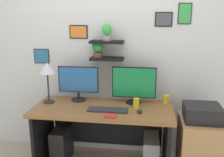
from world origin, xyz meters
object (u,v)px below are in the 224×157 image
printer (202,113)px  computer_tower_right (151,152)px  desk (104,123)px  drawer_cabinet (199,148)px  monitor_right (134,84)px  desk_lamp (47,71)px  computer_tower_left (62,144)px  monitor_left (78,82)px  keyboard (108,110)px  pen_cup (166,99)px  scissors_tray (110,116)px  water_cup (136,103)px  computer_mouse (140,111)px

printer → computer_tower_right: size_ratio=0.95×
printer → computer_tower_right: printer is taller
desk → drawer_cabinet: size_ratio=2.36×
monitor_right → desk_lamp: bearing=-172.4°
monitor_right → computer_tower_left: 1.16m
desk → monitor_left: (-0.34, 0.16, 0.44)m
keyboard → pen_cup: size_ratio=4.40×
pen_cup → computer_tower_left: pen_cup is taller
drawer_cabinet → printer: size_ratio=1.77×
monitor_left → monitor_right: bearing=0.0°
desk → computer_tower_left: bearing=179.2°
monitor_left → scissors_tray: 0.70m
keyboard → scissors_tray: scissors_tray is taller
keyboard → drawer_cabinet: bearing=3.4°
desk → drawer_cabinet: 1.11m
printer → water_cup: bearing=173.3°
drawer_cabinet → computer_tower_right: size_ratio=1.68×
computer_mouse → drawer_cabinet: bearing=5.7°
keyboard → pen_cup: 0.74m
desk_lamp → scissors_tray: 0.95m
monitor_right → drawer_cabinet: (0.75, -0.25, -0.64)m
computer_mouse → water_cup: (-0.04, 0.15, 0.04)m
monitor_right → desk_lamp: desk_lamp is taller
printer → scissors_tray: bearing=-166.3°
scissors_tray → printer: printer is taller
desk → desk_lamp: bearing=177.6°
desk → monitor_right: (0.34, 0.16, 0.44)m
monitor_left → scissors_tray: bearing=-45.9°
desk → monitor_left: bearing=154.3°
printer → pen_cup: bearing=142.1°
water_cup → drawer_cabinet: (0.71, -0.08, -0.47)m
computer_tower_right → monitor_left: bearing=171.3°
desk → pen_cup: (0.72, 0.20, 0.26)m
monitor_right → computer_tower_right: bearing=-31.6°
computer_mouse → desk_lamp: bearing=170.7°
keyboard → computer_mouse: 0.35m
water_cup → printer: water_cup is taller
computer_tower_left → computer_tower_right: bearing=0.9°
drawer_cabinet → printer: (0.00, -0.00, 0.42)m
monitor_right → computer_tower_left: size_ratio=1.20×
pen_cup → water_cup: bearing=-149.8°
keyboard → desk: bearing=116.5°
desk_lamp → water_cup: 1.10m
desk_lamp → scissors_tray: desk_lamp is taller
monitor_right → scissors_tray: 0.57m
computer_mouse → printer: bearing=5.7°
scissors_tray → desk_lamp: bearing=156.5°
drawer_cabinet → monitor_left: bearing=170.1°
monitor_left → computer_tower_right: monitor_left is taller
monitor_right → computer_tower_right: (0.23, -0.14, -0.79)m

